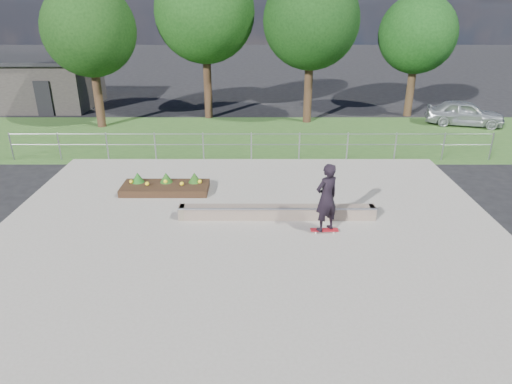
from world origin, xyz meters
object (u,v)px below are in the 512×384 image
(planter_bed, at_px, (166,186))
(skateboarder, at_px, (326,198))
(grind_ledge, at_px, (277,212))
(parked_car, at_px, (465,113))

(planter_bed, distance_m, skateboarder, 6.06)
(grind_ledge, height_order, skateboarder, skateboarder)
(skateboarder, xyz_separation_m, parked_car, (9.15, 12.33, -0.47))
(grind_ledge, distance_m, planter_bed, 4.38)
(grind_ledge, height_order, planter_bed, planter_bed)
(planter_bed, distance_m, parked_car, 17.04)
(grind_ledge, distance_m, parked_car, 15.52)
(grind_ledge, bearing_deg, skateboarder, -34.08)
(grind_ledge, bearing_deg, planter_bed, 150.34)
(planter_bed, relative_size, skateboarder, 1.43)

